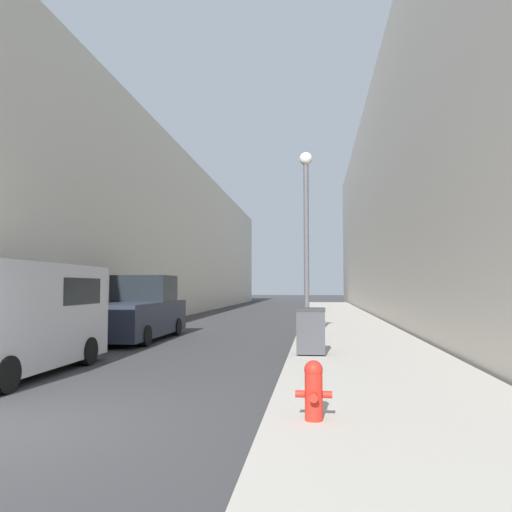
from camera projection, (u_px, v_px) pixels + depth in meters
The scene contains 8 objects.
sidewalk_right at pixel (344, 324), 23.37m from camera, with size 3.95×60.00×0.14m.
building_left_glass at pixel (106, 237), 33.42m from camera, with size 12.00×60.00×10.21m.
building_right_stone at pixel (468, 202), 30.76m from camera, with size 12.00×60.00×14.07m.
fire_hydrant at pixel (314, 389), 6.26m from camera, with size 0.46×0.35×0.75m.
trash_bin at pixel (311, 331), 12.30m from camera, with size 0.71×0.66×1.15m.
lamppost at pixel (306, 232), 15.38m from camera, with size 0.40×0.40×5.85m.
white_van at pixel (16, 314), 10.24m from camera, with size 1.96×5.00×2.29m.
pickup_truck at pixel (137, 313), 17.11m from camera, with size 2.18×5.53×2.21m.
Camera 1 is at (4.07, -5.84, 1.82)m, focal length 35.00 mm.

